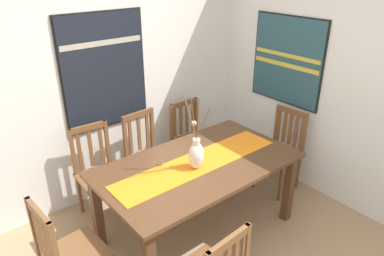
{
  "coord_description": "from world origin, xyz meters",
  "views": [
    {
      "loc": [
        -1.52,
        -1.51,
        2.44
      ],
      "look_at": [
        0.31,
        0.74,
        1.07
      ],
      "focal_mm": 33.68,
      "sensor_mm": 36.0,
      "label": 1
    }
  ],
  "objects_px": {
    "chair_1": "(282,148)",
    "chair_3": "(67,253)",
    "chair_0": "(98,172)",
    "painting_on_back_wall": "(104,71)",
    "chair_2": "(191,138)",
    "dining_table": "(198,173)",
    "centerpiece_vase": "(196,153)",
    "chair_5": "(147,155)",
    "painting_on_side_wall": "(287,61)"
  },
  "relations": [
    {
      "from": "painting_on_side_wall",
      "to": "centerpiece_vase",
      "type": "bearing_deg",
      "value": -169.02
    },
    {
      "from": "dining_table",
      "to": "chair_2",
      "type": "bearing_deg",
      "value": 54.61
    },
    {
      "from": "dining_table",
      "to": "centerpiece_vase",
      "type": "bearing_deg",
      "value": -141.18
    },
    {
      "from": "painting_on_back_wall",
      "to": "chair_0",
      "type": "bearing_deg",
      "value": -136.93
    },
    {
      "from": "centerpiece_vase",
      "to": "chair_1",
      "type": "relative_size",
      "value": 0.76
    },
    {
      "from": "chair_3",
      "to": "painting_on_side_wall",
      "type": "height_order",
      "value": "painting_on_side_wall"
    },
    {
      "from": "chair_1",
      "to": "chair_2",
      "type": "bearing_deg",
      "value": 126.0
    },
    {
      "from": "chair_2",
      "to": "chair_3",
      "type": "relative_size",
      "value": 0.96
    },
    {
      "from": "chair_0",
      "to": "chair_2",
      "type": "xyz_separation_m",
      "value": [
        1.21,
        0.01,
        -0.01
      ]
    },
    {
      "from": "chair_0",
      "to": "dining_table",
      "type": "bearing_deg",
      "value": -55.39
    },
    {
      "from": "chair_1",
      "to": "chair_3",
      "type": "distance_m",
      "value": 2.51
    },
    {
      "from": "centerpiece_vase",
      "to": "chair_3",
      "type": "distance_m",
      "value": 1.27
    },
    {
      "from": "dining_table",
      "to": "painting_on_side_wall",
      "type": "xyz_separation_m",
      "value": [
        1.5,
        0.25,
        0.75
      ]
    },
    {
      "from": "chair_0",
      "to": "chair_1",
      "type": "height_order",
      "value": "chair_0"
    },
    {
      "from": "chair_2",
      "to": "painting_on_side_wall",
      "type": "relative_size",
      "value": 0.94
    },
    {
      "from": "chair_3",
      "to": "dining_table",
      "type": "bearing_deg",
      "value": 1.19
    },
    {
      "from": "chair_2",
      "to": "chair_0",
      "type": "bearing_deg",
      "value": -179.62
    },
    {
      "from": "chair_5",
      "to": "dining_table",
      "type": "bearing_deg",
      "value": -89.11
    },
    {
      "from": "centerpiece_vase",
      "to": "chair_3",
      "type": "xyz_separation_m",
      "value": [
        -1.2,
        0.03,
        -0.42
      ]
    },
    {
      "from": "chair_0",
      "to": "painting_on_back_wall",
      "type": "height_order",
      "value": "painting_on_back_wall"
    },
    {
      "from": "centerpiece_vase",
      "to": "chair_0",
      "type": "distance_m",
      "value": 1.14
    },
    {
      "from": "chair_5",
      "to": "painting_on_side_wall",
      "type": "distance_m",
      "value": 1.87
    },
    {
      "from": "centerpiece_vase",
      "to": "chair_5",
      "type": "distance_m",
      "value": 1.0
    },
    {
      "from": "dining_table",
      "to": "chair_5",
      "type": "height_order",
      "value": "chair_5"
    },
    {
      "from": "centerpiece_vase",
      "to": "painting_on_back_wall",
      "type": "height_order",
      "value": "painting_on_back_wall"
    },
    {
      "from": "centerpiece_vase",
      "to": "chair_3",
      "type": "height_order",
      "value": "centerpiece_vase"
    },
    {
      "from": "chair_5",
      "to": "painting_on_side_wall",
      "type": "xyz_separation_m",
      "value": [
        1.52,
        -0.59,
        0.92
      ]
    },
    {
      "from": "chair_5",
      "to": "painting_on_side_wall",
      "type": "bearing_deg",
      "value": -21.37
    },
    {
      "from": "chair_1",
      "to": "chair_2",
      "type": "relative_size",
      "value": 1.01
    },
    {
      "from": "centerpiece_vase",
      "to": "painting_on_side_wall",
      "type": "xyz_separation_m",
      "value": [
        1.57,
        0.31,
        0.49
      ]
    },
    {
      "from": "chair_0",
      "to": "chair_2",
      "type": "height_order",
      "value": "chair_0"
    },
    {
      "from": "centerpiece_vase",
      "to": "painting_on_side_wall",
      "type": "distance_m",
      "value": 1.68
    },
    {
      "from": "dining_table",
      "to": "chair_3",
      "type": "xyz_separation_m",
      "value": [
        -1.27,
        -0.03,
        -0.17
      ]
    },
    {
      "from": "centerpiece_vase",
      "to": "painting_on_back_wall",
      "type": "distance_m",
      "value": 1.33
    },
    {
      "from": "centerpiece_vase",
      "to": "chair_2",
      "type": "xyz_separation_m",
      "value": [
        0.68,
        0.92,
        -0.43
      ]
    },
    {
      "from": "chair_3",
      "to": "centerpiece_vase",
      "type": "bearing_deg",
      "value": -1.37
    },
    {
      "from": "chair_1",
      "to": "chair_2",
      "type": "xyz_separation_m",
      "value": [
        -0.63,
        0.87,
        -0.01
      ]
    },
    {
      "from": "dining_table",
      "to": "painting_on_back_wall",
      "type": "relative_size",
      "value": 1.53
    },
    {
      "from": "chair_0",
      "to": "chair_5",
      "type": "distance_m",
      "value": 0.58
    },
    {
      "from": "painting_on_side_wall",
      "to": "chair_2",
      "type": "bearing_deg",
      "value": 145.26
    },
    {
      "from": "chair_1",
      "to": "centerpiece_vase",
      "type": "bearing_deg",
      "value": -177.54
    },
    {
      "from": "chair_0",
      "to": "painting_on_back_wall",
      "type": "relative_size",
      "value": 0.82
    },
    {
      "from": "chair_1",
      "to": "chair_5",
      "type": "bearing_deg",
      "value": 146.17
    },
    {
      "from": "chair_5",
      "to": "chair_3",
      "type": "bearing_deg",
      "value": -145.27
    },
    {
      "from": "chair_0",
      "to": "chair_2",
      "type": "bearing_deg",
      "value": 0.38
    },
    {
      "from": "chair_2",
      "to": "chair_3",
      "type": "height_order",
      "value": "chair_3"
    },
    {
      "from": "dining_table",
      "to": "chair_1",
      "type": "relative_size",
      "value": 1.93
    },
    {
      "from": "chair_1",
      "to": "painting_on_back_wall",
      "type": "relative_size",
      "value": 0.79
    },
    {
      "from": "centerpiece_vase",
      "to": "chair_2",
      "type": "relative_size",
      "value": 0.77
    },
    {
      "from": "dining_table",
      "to": "chair_2",
      "type": "xyz_separation_m",
      "value": [
        0.62,
        0.87,
        -0.18
      ]
    }
  ]
}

